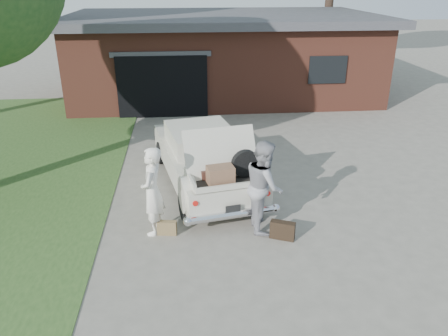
{
  "coord_description": "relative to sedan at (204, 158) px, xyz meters",
  "views": [
    {
      "loc": [
        -0.78,
        -7.58,
        4.71
      ],
      "look_at": [
        0.0,
        0.6,
        1.1
      ],
      "focal_mm": 35.0,
      "sensor_mm": 36.0,
      "label": 1
    }
  ],
  "objects": [
    {
      "name": "woman_right",
      "position": [
        1.07,
        -2.16,
        0.24
      ],
      "size": [
        0.72,
        0.92,
        1.87
      ],
      "primitive_type": "imported",
      "rotation": [
        0.0,
        0.0,
        1.58
      ],
      "color": "gray",
      "rests_on": "ground"
    },
    {
      "name": "suitcase_right",
      "position": [
        1.37,
        -2.64,
        -0.5
      ],
      "size": [
        0.5,
        0.33,
        0.37
      ],
      "primitive_type": "cube",
      "rotation": [
        0.0,
        0.0,
        -0.41
      ],
      "color": "black",
      "rests_on": "ground"
    },
    {
      "name": "suitcase_left",
      "position": [
        -0.88,
        -2.27,
        -0.54
      ],
      "size": [
        0.4,
        0.18,
        0.29
      ],
      "primitive_type": "cube",
      "rotation": [
        0.0,
        0.0,
        -0.16
      ],
      "color": "olive",
      "rests_on": "ground"
    },
    {
      "name": "grass_strip",
      "position": [
        -5.17,
        0.8,
        -0.68
      ],
      "size": [
        6.0,
        16.0,
        0.02
      ],
      "primitive_type": "cube",
      "color": "#2D4C1E",
      "rests_on": "ground"
    },
    {
      "name": "house",
      "position": [
        1.31,
        9.27,
        0.98
      ],
      "size": [
        12.8,
        7.8,
        3.3
      ],
      "color": "brown",
      "rests_on": "ground"
    },
    {
      "name": "woman_left",
      "position": [
        -1.12,
        -2.14,
        0.21
      ],
      "size": [
        0.55,
        0.73,
        1.8
      ],
      "primitive_type": "imported",
      "rotation": [
        0.0,
        0.0,
        -1.77
      ],
      "color": "white",
      "rests_on": "ground"
    },
    {
      "name": "ground",
      "position": [
        0.33,
        -2.2,
        -0.69
      ],
      "size": [
        90.0,
        90.0,
        0.0
      ],
      "primitive_type": "plane",
      "color": "gray",
      "rests_on": "ground"
    },
    {
      "name": "sedan",
      "position": [
        0.0,
        0.0,
        0.0
      ],
      "size": [
        2.67,
        4.95,
        1.85
      ],
      "rotation": [
        0.0,
        0.0,
        0.19
      ],
      "color": "beige",
      "rests_on": "ground"
    }
  ]
}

